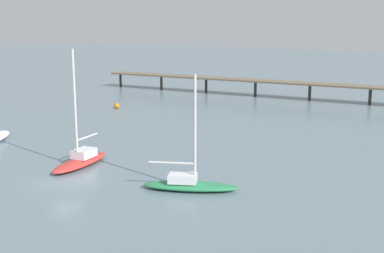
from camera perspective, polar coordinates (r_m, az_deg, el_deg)
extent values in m
plane|color=slate|center=(44.64, -14.20, -6.05)|extent=(400.00, 400.00, 0.00)
cube|color=brown|center=(89.41, 13.12, 4.69)|extent=(81.42, 12.72, 0.30)
cylinder|color=#38332D|center=(106.89, -8.03, 5.19)|extent=(0.50, 0.50, 2.67)
cylinder|color=#38332D|center=(101.39, -3.46, 4.93)|extent=(0.50, 0.50, 2.67)
cylinder|color=#38332D|center=(96.60, 1.59, 4.61)|extent=(0.50, 0.50, 2.67)
cylinder|color=#38332D|center=(92.63, 7.12, 4.21)|extent=(0.50, 0.50, 2.67)
cylinder|color=#38332D|center=(89.60, 13.07, 3.74)|extent=(0.50, 0.50, 2.67)
cylinder|color=#38332D|center=(87.59, 19.36, 3.20)|extent=(0.50, 0.50, 2.67)
ellipsoid|color=#287F4C|center=(41.22, -0.20, -6.71)|extent=(7.85, 5.46, 0.63)
cube|color=silver|center=(41.10, -1.06, -5.81)|extent=(2.69, 2.38, 0.68)
cylinder|color=silver|center=(39.94, 0.34, -0.33)|extent=(0.21, 0.21, 8.75)
cylinder|color=silver|center=(40.88, -2.30, -4.10)|extent=(3.43, 1.87, 0.17)
ellipsoid|color=red|center=(49.03, -12.43, -3.95)|extent=(3.69, 8.06, 0.67)
cube|color=silver|center=(49.32, -12.04, -2.95)|extent=(1.98, 2.47, 0.80)
cylinder|color=silver|center=(47.56, -13.00, 2.31)|extent=(0.21, 0.21, 10.29)
cylinder|color=silver|center=(49.47, -11.70, -1.16)|extent=(0.78, 3.24, 0.17)
sphere|color=orange|center=(79.99, -8.44, 2.33)|extent=(0.86, 0.86, 0.86)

